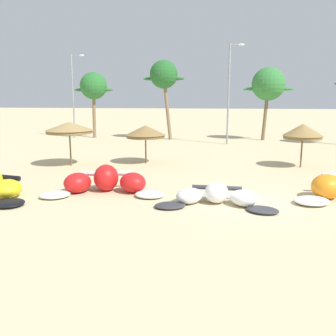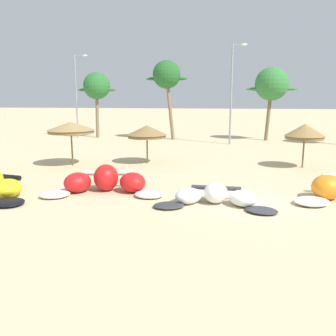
% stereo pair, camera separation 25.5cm
% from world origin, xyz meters
% --- Properties ---
extents(ground_plane, '(260.00, 260.00, 0.00)m').
position_xyz_m(ground_plane, '(0.00, 0.00, 0.00)').
color(ground_plane, beige).
extents(kite_left, '(5.99, 3.19, 1.30)m').
position_xyz_m(kite_left, '(-6.90, 0.60, 0.50)').
color(kite_left, white).
rests_on(kite_left, ground).
extents(kite_left_of_center, '(5.34, 2.49, 0.89)m').
position_xyz_m(kite_left_of_center, '(-1.59, -0.67, 0.34)').
color(kite_left_of_center, '#333338').
rests_on(kite_left_of_center, ground).
extents(beach_umbrella_near_van, '(3.16, 3.16, 2.92)m').
position_xyz_m(beach_umbrella_near_van, '(-11.29, 6.98, 2.55)').
color(beach_umbrella_near_van, brown).
rests_on(beach_umbrella_near_van, ground).
extents(beach_umbrella_middle, '(2.76, 2.76, 2.63)m').
position_xyz_m(beach_umbrella_middle, '(-6.49, 8.52, 2.21)').
color(beach_umbrella_middle, brown).
rests_on(beach_umbrella_middle, ground).
extents(beach_umbrella_near_palms, '(2.53, 2.53, 2.85)m').
position_xyz_m(beach_umbrella_near_palms, '(3.85, 8.46, 2.37)').
color(beach_umbrella_near_palms, brown).
rests_on(beach_umbrella_near_palms, ground).
extents(palm_leftmost, '(4.44, 2.96, 7.22)m').
position_xyz_m(palm_leftmost, '(-15.32, 23.60, 5.65)').
color(palm_leftmost, '#7F6647').
rests_on(palm_leftmost, ground).
extents(palm_left, '(4.43, 2.95, 8.33)m').
position_xyz_m(palm_left, '(-7.35, 22.97, 6.73)').
color(palm_left, '#7F6647').
rests_on(palm_left, ground).
extents(palm_left_of_gap, '(5.16, 3.44, 7.58)m').
position_xyz_m(palm_left_of_gap, '(3.52, 23.71, 5.79)').
color(palm_left_of_gap, brown).
rests_on(palm_left_of_gap, ground).
extents(lamppost_west, '(1.57, 0.24, 9.10)m').
position_xyz_m(lamppost_west, '(-17.50, 23.32, 5.06)').
color(lamppost_west, gray).
rests_on(lamppost_west, ground).
extents(lamppost_west_center, '(1.42, 0.24, 9.43)m').
position_xyz_m(lamppost_west_center, '(-0.55, 19.75, 5.21)').
color(lamppost_west_center, gray).
rests_on(lamppost_west_center, ground).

